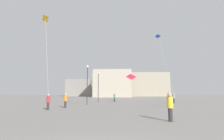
# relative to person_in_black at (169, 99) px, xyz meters

# --- Properties ---
(person_in_black) EXTENTS (0.40, 0.40, 1.83)m
(person_in_black) POSITION_rel_person_in_black_xyz_m (0.00, 0.00, 0.00)
(person_in_black) COLOR #2D2D33
(person_in_black) RESTS_ON ground_plane
(person_in_green) EXTENTS (0.38, 0.38, 1.75)m
(person_in_green) POSITION_rel_person_in_black_xyz_m (-7.29, 11.29, -0.04)
(person_in_green) COLOR #2D2D33
(person_in_green) RESTS_ON ground_plane
(person_in_grey) EXTENTS (0.40, 0.40, 1.82)m
(person_in_grey) POSITION_rel_person_in_black_xyz_m (2.83, 6.86, -0.01)
(person_in_grey) COLOR #2D2D33
(person_in_grey) RESTS_ON ground_plane
(person_in_yellow) EXTENTS (0.39, 0.39, 1.79)m
(person_in_yellow) POSITION_rel_person_in_black_xyz_m (-3.55, -12.06, -0.02)
(person_in_yellow) COLOR #2D2D33
(person_in_yellow) RESTS_ON ground_plane
(person_in_orange) EXTENTS (0.38, 0.38, 1.74)m
(person_in_orange) POSITION_rel_person_in_black_xyz_m (-12.96, -2.51, -0.05)
(person_in_orange) COLOR #2D2D33
(person_in_orange) RESTS_ON ground_plane
(person_in_red) EXTENTS (0.36, 0.36, 1.66)m
(person_in_red) POSITION_rel_person_in_black_xyz_m (-13.99, -5.16, -0.09)
(person_in_red) COLOR #2D2D33
(person_in_red) RESTS_ON ground_plane
(kite_amber_delta) EXTENTS (1.40, 0.91, 9.05)m
(kite_amber_delta) POSITION_rel_person_in_black_xyz_m (-14.85, -4.77, 8.81)
(kite_amber_delta) COLOR yellow
(kite_cobalt_delta) EXTENTS (1.33, 12.89, 14.96)m
(kite_cobalt_delta) POSITION_rel_person_in_black_xyz_m (3.55, 18.73, 14.27)
(kite_cobalt_delta) COLOR blue
(kite_crimson_delta) EXTENTS (4.38, 2.16, 4.30)m
(kite_crimson_delta) POSITION_rel_person_in_black_xyz_m (-3.83, 12.96, 4.07)
(kite_crimson_delta) COLOR red
(building_left_hall) EXTENTS (13.89, 14.58, 8.77)m
(building_left_hall) POSITION_rel_person_in_black_xyz_m (-26.44, 72.15, 3.38)
(building_left_hall) COLOR gray
(building_left_hall) RESTS_ON ground_plane
(building_centre_hall) EXTENTS (15.82, 14.78, 11.13)m
(building_centre_hall) POSITION_rel_person_in_black_xyz_m (-8.44, 51.90, 4.56)
(building_centre_hall) COLOR #B2A893
(building_centre_hall) RESTS_ON ground_plane
(building_right_hall) EXTENTS (21.19, 12.51, 12.15)m
(building_right_hall) POSITION_rel_person_in_black_xyz_m (9.56, 70.49, 5.08)
(building_right_hall) COLOR #A39984
(building_right_hall) RESTS_ON ground_plane
(lamppost_east) EXTENTS (0.36, 0.36, 5.84)m
(lamppost_east) POSITION_rel_person_in_black_xyz_m (-10.44, 10.54, 2.83)
(lamppost_east) COLOR #2D2D30
(lamppost_east) RESTS_ON ground_plane
(lamppost_west) EXTENTS (0.36, 0.36, 5.97)m
(lamppost_west) POSITION_rel_person_in_black_xyz_m (-11.36, 3.16, 2.90)
(lamppost_west) COLOR #2D2D30
(lamppost_west) RESTS_ON ground_plane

